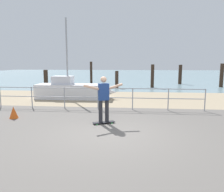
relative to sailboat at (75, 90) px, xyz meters
The scene contains 14 objects.
ground_plane 8.14m from the sailboat, 68.82° to the right, with size 24.00×10.00×0.04m, color #605B56.
beach_strip 3.01m from the sailboat, ahead, with size 24.00×6.00×0.04m, color tan.
sea_surface 28.58m from the sailboat, 84.10° to the left, with size 72.00×50.00×0.04m, color #75939E.
railing_fence 3.17m from the sailboat, 70.01° to the right, with size 11.50×0.05×1.05m.
sailboat is the anchor object (origin of this frame).
skateboard 6.06m from the sailboat, 65.37° to the right, with size 0.81×0.53×0.08m.
skateboarder 6.07m from the sailboat, 65.37° to the right, with size 1.34×0.71×1.65m.
groyne_post_0 6.94m from the sailboat, 126.48° to the left, with size 0.37×0.37×1.59m, color #332319.
groyne_post_1 10.50m from the sailboat, 95.54° to the left, with size 0.26×0.26×2.32m, color #332319.
groyne_post_2 6.38m from the sailboat, 70.73° to the left, with size 0.30×0.30×1.50m, color #332319.
groyne_post_3 8.44m from the sailboat, 51.76° to the left, with size 0.30×0.30×2.06m, color #332319.
groyne_post_4 13.18m from the sailboat, 50.78° to the left, with size 0.35×0.35×2.00m, color #332319.
groyne_post_5 13.74m from the sailboat, 33.56° to the left, with size 0.33×0.33×2.14m, color #332319.
traffic_cone 5.21m from the sailboat, 102.71° to the right, with size 0.36×0.36×0.50m, color #E55919.
Camera 1 is at (0.64, -6.65, 2.21)m, focal length 35.52 mm.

